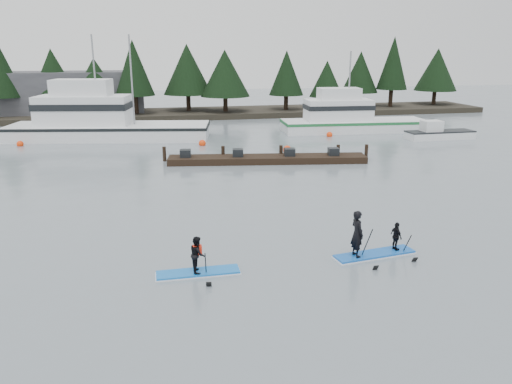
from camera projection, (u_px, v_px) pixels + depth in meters
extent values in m
plane|color=slate|center=(292.00, 268.00, 17.49)|extent=(160.00, 160.00, 0.00)
cube|color=#2D281E|center=(189.00, 114.00, 56.86)|extent=(70.00, 8.00, 0.60)
cube|color=#4C4C51|center=(60.00, 95.00, 55.28)|extent=(18.00, 6.00, 5.00)
cube|color=white|center=(110.00, 137.00, 42.72)|extent=(17.30, 7.57, 2.23)
cube|color=white|center=(84.00, 110.00, 42.02)|extent=(8.01, 4.64, 2.42)
cylinder|color=gray|center=(95.00, 80.00, 41.38)|extent=(0.14, 0.14, 7.32)
cube|color=white|center=(354.00, 130.00, 46.61)|extent=(13.56, 4.84, 1.90)
cube|color=white|center=(338.00, 110.00, 45.88)|extent=(6.18, 3.20, 1.90)
cylinder|color=gray|center=(349.00, 86.00, 45.41)|extent=(0.14, 0.14, 6.18)
cube|color=white|center=(440.00, 135.00, 42.58)|extent=(5.81, 1.80, 0.68)
cube|color=black|center=(267.00, 159.00, 33.73)|extent=(13.44, 3.79, 0.44)
sphere|color=#F73B0C|center=(329.00, 136.00, 43.76)|extent=(0.53, 0.53, 0.53)
sphere|color=#F73B0C|center=(287.00, 152.00, 37.17)|extent=(0.63, 0.63, 0.63)
sphere|color=#F73B0C|center=(20.00, 146.00, 39.51)|extent=(0.53, 0.53, 0.53)
sphere|color=#F73B0C|center=(202.00, 145.00, 39.74)|extent=(0.57, 0.57, 0.57)
cube|color=blue|center=(198.00, 273.00, 17.02)|extent=(2.82, 0.70, 0.11)
imported|color=black|center=(197.00, 254.00, 16.83)|extent=(0.48, 0.61, 1.26)
cube|color=red|center=(197.00, 250.00, 16.79)|extent=(0.30, 0.20, 0.32)
cylinder|color=black|center=(206.00, 269.00, 16.81)|extent=(0.16, 0.88, 1.49)
cube|color=#1355B5|center=(374.00, 254.00, 18.54)|extent=(3.19, 1.15, 0.11)
imported|color=black|center=(357.00, 234.00, 18.02)|extent=(0.50, 0.68, 1.74)
cylinder|color=black|center=(366.00, 246.00, 18.03)|extent=(0.04, 0.98, 1.66)
imported|color=black|center=(396.00, 236.00, 18.67)|extent=(0.35, 0.67, 1.09)
cylinder|color=black|center=(404.00, 249.00, 18.68)|extent=(0.04, 0.85, 1.43)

